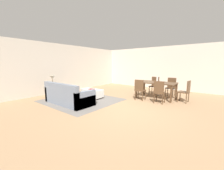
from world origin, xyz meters
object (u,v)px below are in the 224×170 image
(table_lamp, at_px, (52,78))
(dining_chair_far_right, at_px, (171,86))
(book_on_ottoman, at_px, (91,89))
(dining_table, at_px, (156,84))
(couch, at_px, (68,97))
(ottoman_table, at_px, (92,93))
(vase_centerpiece, at_px, (157,79))
(dining_chair_near_right, at_px, (159,91))
(dining_chair_near_left, at_px, (140,89))
(side_table, at_px, (53,89))
(dining_chair_head_east, at_px, (186,90))
(dining_chair_far_left, at_px, (155,84))

(table_lamp, distance_m, dining_chair_far_right, 5.73)
(book_on_ottoman, bearing_deg, dining_table, 38.23)
(couch, relative_size, book_on_ottoman, 8.22)
(book_on_ottoman, bearing_deg, table_lamp, -142.28)
(ottoman_table, bearing_deg, vase_centerpiece, 37.42)
(couch, bearing_deg, dining_chair_near_right, 38.31)
(table_lamp, bearing_deg, ottoman_table, 39.73)
(dining_chair_near_right, bearing_deg, vase_centerpiece, 116.15)
(dining_chair_near_left, height_order, vase_centerpiece, vase_centerpiece)
(dining_table, xyz_separation_m, dining_chair_near_left, (-0.42, -0.83, -0.15))
(ottoman_table, bearing_deg, dining_chair_near_right, 19.10)
(ottoman_table, bearing_deg, table_lamp, -140.27)
(couch, distance_m, dining_chair_far_right, 4.89)
(couch, bearing_deg, dining_table, 51.84)
(ottoman_table, xyz_separation_m, side_table, (-1.40, -1.17, 0.20))
(dining_chair_near_left, bearing_deg, table_lamp, -147.61)
(side_table, distance_m, dining_chair_far_right, 5.71)
(dining_chair_head_east, xyz_separation_m, vase_centerpiece, (-1.24, 0.04, 0.36))
(dining_chair_near_right, relative_size, dining_chair_head_east, 1.00)
(dining_chair_near_left, xyz_separation_m, dining_chair_far_right, (0.86, 1.65, 0.00))
(dining_chair_near_left, distance_m, dining_chair_far_left, 1.65)
(dining_chair_near_left, relative_size, dining_chair_far_right, 1.00)
(couch, height_order, side_table, couch)
(table_lamp, xyz_separation_m, vase_centerpiece, (3.84, 3.03, -0.08))
(dining_chair_near_right, distance_m, dining_chair_head_east, 1.16)
(table_lamp, relative_size, dining_table, 0.31)
(dining_table, bearing_deg, dining_chair_near_right, -61.69)
(ottoman_table, distance_m, side_table, 1.84)
(dining_table, relative_size, vase_centerpiece, 7.01)
(side_table, xyz_separation_m, book_on_ottoman, (1.43, 1.11, -0.01))
(couch, distance_m, dining_chair_near_right, 3.70)
(ottoman_table, bearing_deg, dining_table, 37.02)
(dining_chair_near_right, xyz_separation_m, book_on_ottoman, (-2.83, -1.05, -0.09))
(dining_chair_near_right, distance_m, vase_centerpiece, 1.04)
(dining_chair_near_right, distance_m, dining_chair_far_left, 1.85)
(side_table, height_order, dining_chair_near_left, dining_chair_near_left)
(dining_chair_near_left, relative_size, dining_chair_far_left, 1.00)
(dining_chair_far_left, height_order, dining_chair_far_right, same)
(dining_table, bearing_deg, side_table, -141.96)
(book_on_ottoman, bearing_deg, dining_chair_head_east, 27.28)
(dining_table, bearing_deg, dining_chair_far_left, 115.87)
(table_lamp, relative_size, dining_chair_head_east, 0.57)
(vase_centerpiece, height_order, book_on_ottoman, vase_centerpiece)
(dining_table, height_order, book_on_ottoman, dining_table)
(ottoman_table, height_order, dining_chair_head_east, dining_chair_head_east)
(dining_chair_near_right, relative_size, dining_chair_far_right, 1.00)
(ottoman_table, distance_m, dining_chair_far_right, 3.90)
(dining_table, xyz_separation_m, dining_chair_far_right, (0.45, 0.82, -0.15))
(dining_chair_near_left, bearing_deg, dining_chair_near_right, 0.13)
(dining_chair_near_left, xyz_separation_m, dining_chair_head_east, (1.67, 0.83, 0.00))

